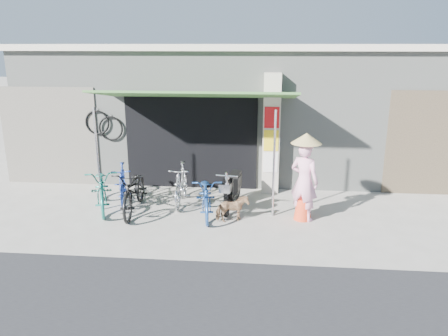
# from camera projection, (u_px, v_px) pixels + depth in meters

# --- Properties ---
(ground) EXTENTS (80.00, 80.00, 0.00)m
(ground) POSITION_uv_depth(u_px,v_px,m) (229.00, 228.00, 9.04)
(ground) COLOR #A6A096
(ground) RESTS_ON ground
(bicycle_shop) EXTENTS (12.30, 5.30, 3.66)m
(bicycle_shop) POSITION_uv_depth(u_px,v_px,m) (243.00, 106.00, 13.41)
(bicycle_shop) COLOR gray
(bicycle_shop) RESTS_ON ground
(shop_pillar) EXTENTS (0.42, 0.44, 3.00)m
(shop_pillar) POSITION_uv_depth(u_px,v_px,m) (271.00, 134.00, 10.89)
(shop_pillar) COLOR beige
(shop_pillar) RESTS_ON ground
(awning) EXTENTS (4.60, 1.88, 2.72)m
(awning) POSITION_uv_depth(u_px,v_px,m) (196.00, 96.00, 9.98)
(awning) COLOR #38682F
(awning) RESTS_ON ground
(neighbour_right) EXTENTS (2.60, 0.06, 2.60)m
(neighbour_right) POSITION_uv_depth(u_px,v_px,m) (440.00, 144.00, 10.71)
(neighbour_right) COLOR brown
(neighbour_right) RESTS_ON ground
(neighbour_left) EXTENTS (2.60, 0.06, 2.60)m
(neighbour_left) POSITION_uv_depth(u_px,v_px,m) (50.00, 136.00, 11.60)
(neighbour_left) COLOR #6B665B
(neighbour_left) RESTS_ON ground
(bike_teal) EXTENTS (1.33, 2.05, 1.02)m
(bike_teal) POSITION_uv_depth(u_px,v_px,m) (102.00, 188.00, 9.94)
(bike_teal) COLOR #186F61
(bike_teal) RESTS_ON ground
(bike_blue) EXTENTS (0.81, 1.58, 0.91)m
(bike_blue) POSITION_uv_depth(u_px,v_px,m) (122.00, 184.00, 10.41)
(bike_blue) COLOR #213D9B
(bike_blue) RESTS_ON ground
(bike_black) EXTENTS (0.83, 2.00, 1.03)m
(bike_black) POSITION_uv_depth(u_px,v_px,m) (134.00, 190.00, 9.75)
(bike_black) COLOR black
(bike_black) RESTS_ON ground
(bike_silver) EXTENTS (0.48, 1.62, 0.97)m
(bike_silver) POSITION_uv_depth(u_px,v_px,m) (181.00, 184.00, 10.29)
(bike_silver) COLOR silver
(bike_silver) RESTS_ON ground
(bike_navy) EXTENTS (0.90, 1.85, 0.93)m
(bike_navy) POSITION_uv_depth(u_px,v_px,m) (206.00, 195.00, 9.58)
(bike_navy) COLOR navy
(bike_navy) RESTS_ON ground
(street_dog) EXTENTS (0.75, 0.54, 0.58)m
(street_dog) POSITION_uv_depth(u_px,v_px,m) (232.00, 209.00, 9.27)
(street_dog) COLOR tan
(street_dog) RESTS_ON ground
(moped) EXTENTS (0.51, 1.68, 0.95)m
(moped) POSITION_uv_depth(u_px,v_px,m) (233.00, 189.00, 10.09)
(moped) COLOR black
(moped) RESTS_ON ground
(nun) EXTENTS (0.75, 0.68, 1.91)m
(nun) POSITION_uv_depth(u_px,v_px,m) (304.00, 178.00, 9.23)
(nun) COLOR #EFA1C1
(nun) RESTS_ON ground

